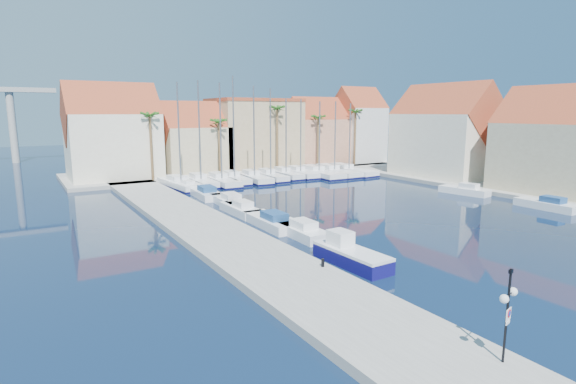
# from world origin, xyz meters

# --- Properties ---
(ground) EXTENTS (260.00, 260.00, 0.00)m
(ground) POSITION_xyz_m (0.00, 0.00, 0.00)
(ground) COLOR black
(ground) RESTS_ON ground
(quay_west) EXTENTS (6.00, 77.00, 0.50)m
(quay_west) POSITION_xyz_m (-9.00, 13.50, 0.25)
(quay_west) COLOR gray
(quay_west) RESTS_ON ground
(shore_north) EXTENTS (54.00, 16.00, 0.50)m
(shore_north) POSITION_xyz_m (10.00, 48.00, 0.25)
(shore_north) COLOR gray
(shore_north) RESTS_ON ground
(shore_east) EXTENTS (12.00, 60.00, 0.50)m
(shore_east) POSITION_xyz_m (32.00, 15.00, 0.25)
(shore_east) COLOR gray
(shore_east) RESTS_ON ground
(lamp_post) EXTENTS (1.23, 0.56, 3.70)m
(lamp_post) POSITION_xyz_m (-7.00, -11.40, 2.93)
(lamp_post) COLOR black
(lamp_post) RESTS_ON quay_west
(bollard) EXTENTS (0.20, 0.20, 0.50)m
(bollard) POSITION_xyz_m (-6.60, 0.80, 0.75)
(bollard) COLOR black
(bollard) RESTS_ON quay_west
(fishing_boat) EXTENTS (2.15, 5.89, 2.04)m
(fishing_boat) POSITION_xyz_m (-3.98, 1.41, 0.68)
(fishing_boat) COLOR #120E57
(fishing_boat) RESTS_ON ground
(motorboat_west_0) EXTENTS (2.13, 6.29, 1.40)m
(motorboat_west_0) POSITION_xyz_m (-3.07, 8.83, 0.51)
(motorboat_west_0) COLOR white
(motorboat_west_0) RESTS_ON ground
(motorboat_west_1) EXTENTS (2.35, 6.96, 1.40)m
(motorboat_west_1) POSITION_xyz_m (-3.62, 12.61, 0.51)
(motorboat_west_1) COLOR white
(motorboat_west_1) RESTS_ON ground
(motorboat_west_2) EXTENTS (1.92, 5.99, 1.40)m
(motorboat_west_2) POSITION_xyz_m (-3.76, 18.39, 0.51)
(motorboat_west_2) COLOR white
(motorboat_west_2) RESTS_ON ground
(motorboat_west_3) EXTENTS (2.64, 6.90, 1.40)m
(motorboat_west_3) POSITION_xyz_m (-3.02, 22.80, 0.51)
(motorboat_west_3) COLOR white
(motorboat_west_3) RESTS_ON ground
(motorboat_west_4) EXTENTS (2.69, 7.20, 1.40)m
(motorboat_west_4) POSITION_xyz_m (-3.47, 28.60, 0.51)
(motorboat_west_4) COLOR white
(motorboat_west_4) RESTS_ON ground
(motorboat_west_5) EXTENTS (1.91, 5.28, 1.40)m
(motorboat_west_5) POSITION_xyz_m (-3.92, 33.84, 0.51)
(motorboat_west_5) COLOR white
(motorboat_west_5) RESTS_ON ground
(motorboat_west_6) EXTENTS (1.82, 5.62, 1.40)m
(motorboat_west_6) POSITION_xyz_m (-3.63, 36.96, 0.51)
(motorboat_west_6) COLOR white
(motorboat_west_6) RESTS_ON ground
(motorboat_east_0) EXTENTS (2.08, 6.13, 1.40)m
(motorboat_east_0) POSITION_xyz_m (24.00, 4.08, 0.51)
(motorboat_east_0) COLOR white
(motorboat_east_0) RESTS_ON ground
(motorboat_east_1) EXTENTS (2.83, 6.07, 1.40)m
(motorboat_east_1) POSITION_xyz_m (24.02, 14.01, 0.51)
(motorboat_east_1) COLOR white
(motorboat_east_1) RESTS_ON ground
(sailboat_0) EXTENTS (3.35, 9.89, 13.51)m
(sailboat_0) POSITION_xyz_m (-4.16, 36.04, 0.60)
(sailboat_0) COLOR white
(sailboat_0) RESTS_ON ground
(sailboat_1) EXTENTS (2.57, 8.91, 13.83)m
(sailboat_1) POSITION_xyz_m (-1.11, 36.73, 0.63)
(sailboat_1) COLOR white
(sailboat_1) RESTS_ON ground
(sailboat_2) EXTENTS (2.84, 9.68, 13.62)m
(sailboat_2) POSITION_xyz_m (1.53, 35.94, 0.61)
(sailboat_2) COLOR white
(sailboat_2) RESTS_ON ground
(sailboat_3) EXTENTS (3.05, 8.88, 14.60)m
(sailboat_3) POSITION_xyz_m (3.84, 36.75, 0.65)
(sailboat_3) COLOR white
(sailboat_3) RESTS_ON ground
(sailboat_4) EXTENTS (3.26, 9.55, 13.35)m
(sailboat_4) POSITION_xyz_m (6.65, 36.19, 0.61)
(sailboat_4) COLOR white
(sailboat_4) RESTS_ON ground
(sailboat_5) EXTENTS (2.42, 8.47, 13.10)m
(sailboat_5) POSITION_xyz_m (9.35, 36.34, 0.63)
(sailboat_5) COLOR white
(sailboat_5) RESTS_ON ground
(sailboat_6) EXTENTS (2.43, 8.40, 11.68)m
(sailboat_6) POSITION_xyz_m (12.29, 36.90, 0.60)
(sailboat_6) COLOR white
(sailboat_6) RESTS_ON ground
(sailboat_7) EXTENTS (2.78, 8.87, 11.70)m
(sailboat_7) POSITION_xyz_m (14.83, 36.85, 0.59)
(sailboat_7) COLOR white
(sailboat_7) RESTS_ON ground
(sailboat_8) EXTENTS (3.69, 11.90, 11.36)m
(sailboat_8) POSITION_xyz_m (17.51, 35.95, 0.55)
(sailboat_8) COLOR white
(sailboat_8) RESTS_ON ground
(sailboat_9) EXTENTS (3.28, 11.65, 11.40)m
(sailboat_9) POSITION_xyz_m (20.34, 35.84, 0.55)
(sailboat_9) COLOR white
(sailboat_9) RESTS_ON ground
(sailboat_10) EXTENTS (3.88, 11.74, 11.13)m
(sailboat_10) POSITION_xyz_m (22.96, 35.53, 0.55)
(sailboat_10) COLOR white
(sailboat_10) RESTS_ON ground
(building_0) EXTENTS (12.30, 9.00, 13.50)m
(building_0) POSITION_xyz_m (-10.00, 47.00, 6.52)
(building_0) COLOR beige
(building_0) RESTS_ON shore_north
(building_1) EXTENTS (10.30, 8.00, 11.00)m
(building_1) POSITION_xyz_m (2.00, 47.00, 5.30)
(building_1) COLOR tan
(building_1) RESTS_ON shore_north
(building_2) EXTENTS (14.20, 10.20, 11.50)m
(building_2) POSITION_xyz_m (13.00, 48.00, 6.26)
(building_2) COLOR tan
(building_2) RESTS_ON shore_north
(building_3) EXTENTS (10.30, 8.00, 12.00)m
(building_3) POSITION_xyz_m (25.00, 47.00, 5.86)
(building_3) COLOR tan
(building_3) RESTS_ON shore_north
(building_4) EXTENTS (8.30, 8.00, 14.00)m
(building_4) POSITION_xyz_m (34.00, 46.00, 6.97)
(building_4) COLOR silver
(building_4) RESTS_ON shore_north
(building_5) EXTENTS (9.00, 12.30, 12.50)m
(building_5) POSITION_xyz_m (32.00, 8.00, 5.96)
(building_5) COLOR tan
(building_5) RESTS_ON shore_east
(building_6) EXTENTS (9.00, 14.30, 13.50)m
(building_6) POSITION_xyz_m (32.00, 24.00, 6.52)
(building_6) COLOR beige
(building_6) RESTS_ON shore_east
(palm_0) EXTENTS (2.60, 2.60, 10.15)m
(palm_0) POSITION_xyz_m (-6.00, 42.00, 9.08)
(palm_0) COLOR brown
(palm_0) RESTS_ON shore_north
(palm_1) EXTENTS (2.60, 2.60, 9.15)m
(palm_1) POSITION_xyz_m (4.00, 42.00, 8.14)
(palm_1) COLOR brown
(palm_1) RESTS_ON shore_north
(palm_2) EXTENTS (2.60, 2.60, 11.15)m
(palm_2) POSITION_xyz_m (14.00, 42.00, 10.02)
(palm_2) COLOR brown
(palm_2) RESTS_ON shore_north
(palm_3) EXTENTS (2.60, 2.60, 9.65)m
(palm_3) POSITION_xyz_m (22.00, 42.00, 8.61)
(palm_3) COLOR brown
(palm_3) RESTS_ON shore_north
(palm_4) EXTENTS (2.60, 2.60, 10.65)m
(palm_4) POSITION_xyz_m (30.00, 42.00, 9.55)
(palm_4) COLOR brown
(palm_4) RESTS_ON shore_north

